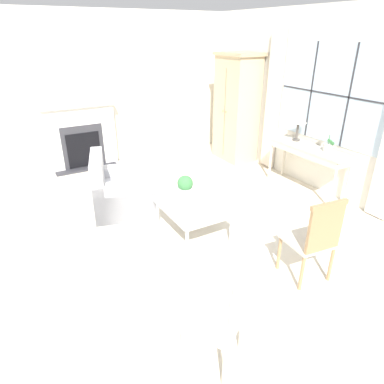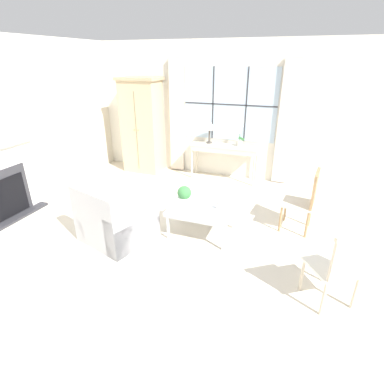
# 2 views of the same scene
# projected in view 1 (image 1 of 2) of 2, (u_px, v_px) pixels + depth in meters

# --- Properties ---
(ground_plane) EXTENTS (14.00, 14.00, 0.00)m
(ground_plane) POSITION_uv_depth(u_px,v_px,m) (155.00, 233.00, 4.54)
(ground_plane) COLOR beige
(wall_back_windowed) EXTENTS (7.20, 0.14, 2.80)m
(wall_back_windowed) POSITION_uv_depth(u_px,v_px,m) (329.00, 105.00, 5.30)
(wall_back_windowed) COLOR silver
(wall_back_windowed) RESTS_ON ground_plane
(wall_left) EXTENTS (0.06, 7.20, 2.80)m
(wall_left) POSITION_uv_depth(u_px,v_px,m) (115.00, 90.00, 6.59)
(wall_left) COLOR silver
(wall_left) RESTS_ON ground_plane
(fireplace) EXTENTS (0.34, 1.36, 2.13)m
(fireplace) POSITION_uv_depth(u_px,v_px,m) (80.00, 132.00, 6.44)
(fireplace) COLOR #2D2D33
(fireplace) RESTS_ON ground_plane
(armoire) EXTENTS (0.90, 0.61, 2.08)m
(armoire) POSITION_uv_depth(u_px,v_px,m) (236.00, 108.00, 6.79)
(armoire) COLOR tan
(armoire) RESTS_ON ground_plane
(console_table) EXTENTS (1.44, 0.41, 0.76)m
(console_table) POSITION_uv_depth(u_px,v_px,m) (309.00, 152.00, 5.48)
(console_table) COLOR beige
(console_table) RESTS_ON ground_plane
(table_lamp) EXTENTS (0.27, 0.27, 0.47)m
(table_lamp) POSITION_uv_depth(u_px,v_px,m) (299.00, 119.00, 5.59)
(table_lamp) COLOR #4C4742
(table_lamp) RESTS_ON console_table
(potted_orchid) EXTENTS (0.17, 0.13, 0.44)m
(potted_orchid) POSITION_uv_depth(u_px,v_px,m) (329.00, 141.00, 5.16)
(potted_orchid) COLOR #BCB7AD
(potted_orchid) RESTS_ON console_table
(armchair_upholstered) EXTENTS (1.08, 1.06, 0.87)m
(armchair_upholstered) POSITION_uv_depth(u_px,v_px,m) (121.00, 192.00, 5.03)
(armchair_upholstered) COLOR #B2B2B7
(armchair_upholstered) RESTS_ON ground_plane
(side_chair_wooden) EXTENTS (0.49, 0.49, 0.98)m
(side_chair_wooden) POSITION_uv_depth(u_px,v_px,m) (315.00, 237.00, 3.46)
(side_chair_wooden) COLOR beige
(side_chair_wooden) RESTS_ON ground_plane
(accent_chair_wooden) EXTENTS (0.61, 0.61, 0.94)m
(accent_chair_wooden) POSITION_uv_depth(u_px,v_px,m) (207.00, 317.00, 2.51)
(accent_chair_wooden) COLOR white
(accent_chair_wooden) RESTS_ON ground_plane
(coffee_table) EXTENTS (0.92, 0.73, 0.44)m
(coffee_table) POSITION_uv_depth(u_px,v_px,m) (193.00, 207.00, 4.36)
(coffee_table) COLOR silver
(coffee_table) RESTS_ON ground_plane
(potted_plant_small) EXTENTS (0.21, 0.21, 0.27)m
(potted_plant_small) POSITION_uv_depth(u_px,v_px,m) (185.00, 186.00, 4.54)
(potted_plant_small) COLOR white
(potted_plant_small) RESTS_ON coffee_table
(pillar_candle) EXTENTS (0.09, 0.09, 0.13)m
(pillar_candle) POSITION_uv_depth(u_px,v_px,m) (205.00, 208.00, 4.13)
(pillar_candle) COLOR silver
(pillar_candle) RESTS_ON coffee_table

